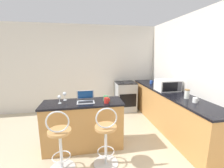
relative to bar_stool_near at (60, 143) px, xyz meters
The scene contains 17 objects.
ground_plane 0.83m from the bar_stool_near, ahead, with size 20.00×20.00×0.00m, color #BCAD8E.
wall_back 2.80m from the bar_stool_near, 75.21° to the left, with size 12.00×0.06×2.60m.
wall_right 2.78m from the bar_stool_near, ahead, with size 0.06×12.00×2.60m.
breakfast_bar 0.65m from the bar_stool_near, 58.71° to the left, with size 1.46×0.54×0.89m.
counter_right 2.54m from the bar_stool_near, 23.54° to the left, with size 0.61×3.11×0.89m.
bar_stool_near is the anchor object (origin of this frame).
bar_stool_far 0.68m from the bar_stool_near, ahead, with size 0.40×0.40×1.00m.
laptop 0.85m from the bar_stool_near, 55.84° to the left, with size 0.31×0.28×0.21m.
microwave 2.61m from the bar_stool_near, 24.68° to the left, with size 0.52×0.38×0.26m.
stove_range 2.77m from the bar_stool_near, 54.16° to the left, with size 0.59×0.59×0.90m.
mug_red 1.00m from the bar_stool_near, 29.28° to the left, with size 0.10×0.09×0.10m.
storage_jar 2.44m from the bar_stool_near, ahead, with size 0.10×0.10×0.19m.
mug_blue 3.04m from the bar_stool_near, 39.72° to the left, with size 0.10×0.09×0.09m.
mug_white 2.39m from the bar_stool_near, ahead, with size 0.10×0.08×0.09m.
wine_glass_tall 0.78m from the bar_stool_near, 96.10° to the left, with size 0.06×0.06×0.15m.
mug_green 1.07m from the bar_stool_near, 36.48° to the left, with size 0.11×0.09×0.09m.
wine_glass_short 0.92m from the bar_stool_near, 89.28° to the left, with size 0.07×0.07×0.16m.
Camera 1 is at (-0.29, -2.07, 1.76)m, focal length 24.00 mm.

